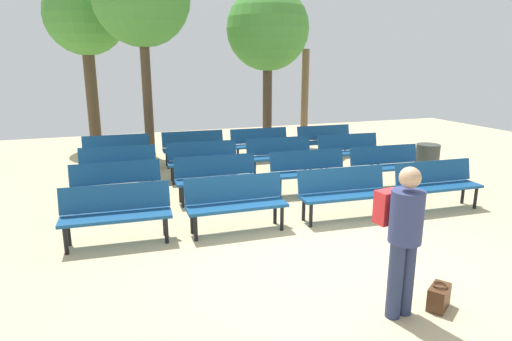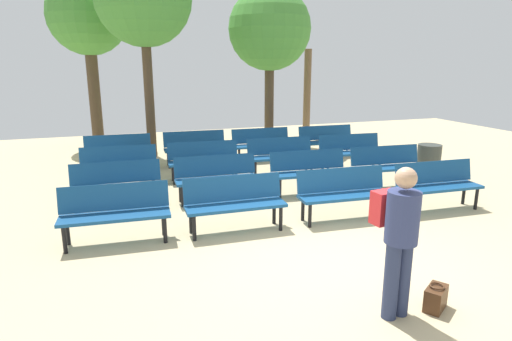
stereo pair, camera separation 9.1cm
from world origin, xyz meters
TOP-DOWN VIEW (x-y plane):
  - ground_plane at (0.00, 0.00)m, footprint 24.00×24.00m
  - bench_r0_c0 at (-2.71, 1.71)m, footprint 1.62×0.57m
  - bench_r0_c1 at (-0.88, 1.59)m, footprint 1.61×0.52m
  - bench_r0_c2 at (1.03, 1.50)m, footprint 1.63×0.58m
  - bench_r0_c3 at (2.91, 1.40)m, footprint 1.62×0.55m
  - bench_r1_c0 at (-2.65, 3.25)m, footprint 1.61×0.52m
  - bench_r1_c1 at (-0.79, 3.20)m, footprint 1.62×0.54m
  - bench_r1_c2 at (1.13, 3.06)m, footprint 1.63×0.59m
  - bench_r1_c3 at (2.93, 2.96)m, footprint 1.63×0.59m
  - bench_r2_c0 at (-2.56, 4.80)m, footprint 1.63×0.57m
  - bench_r2_c1 at (-0.71, 4.76)m, footprint 1.63×0.59m
  - bench_r2_c2 at (1.15, 4.67)m, footprint 1.62×0.57m
  - bench_r2_c3 at (2.98, 4.56)m, footprint 1.63×0.60m
  - bench_r3_c0 at (-2.53, 6.35)m, footprint 1.62×0.53m
  - bench_r3_c1 at (-0.61, 6.31)m, footprint 1.62×0.54m
  - bench_r3_c2 at (1.20, 6.20)m, footprint 1.61×0.52m
  - bench_r3_c3 at (3.11, 6.07)m, footprint 1.61×0.53m
  - tree_0 at (-3.06, 10.03)m, footprint 2.41×2.41m
  - tree_2 at (2.07, 7.98)m, footprint 2.47×2.47m
  - tree_3 at (3.93, 9.19)m, footprint 0.25×0.25m
  - visitor_with_backpack at (0.07, -1.28)m, footprint 0.38×0.55m
  - handbag at (0.58, -1.35)m, footprint 0.37×0.33m
  - trash_bin at (4.43, 3.44)m, footprint 0.54×0.54m

SIDE VIEW (x-z plane):
  - ground_plane at x=0.00m, z-range 0.00..0.00m
  - handbag at x=0.58m, z-range -0.01..0.28m
  - trash_bin at x=4.43m, z-range 0.00..0.75m
  - bench_r0_c0 at x=-2.71m, z-range 0.07..0.94m
  - bench_r0_c1 at x=-0.88m, z-range 0.07..0.94m
  - bench_r0_c2 at x=1.03m, z-range 0.07..0.94m
  - bench_r0_c3 at x=2.91m, z-range 0.07..0.94m
  - bench_r1_c0 at x=-2.65m, z-range 0.07..0.94m
  - bench_r1_c1 at x=-0.79m, z-range 0.07..0.94m
  - bench_r1_c2 at x=1.13m, z-range 0.07..0.94m
  - bench_r1_c3 at x=2.93m, z-range 0.07..0.94m
  - bench_r2_c0 at x=-2.56m, z-range 0.07..0.94m
  - bench_r2_c1 at x=-0.71m, z-range 0.07..0.94m
  - bench_r2_c2 at x=1.15m, z-range 0.07..0.94m
  - bench_r2_c3 at x=2.98m, z-range 0.07..0.94m
  - bench_r3_c0 at x=-2.53m, z-range 0.07..0.94m
  - bench_r3_c1 at x=-0.61m, z-range 0.07..0.94m
  - bench_r3_c2 at x=1.20m, z-range 0.07..0.94m
  - bench_r3_c3 at x=3.11m, z-range 0.07..0.94m
  - visitor_with_backpack at x=0.07m, z-range 0.11..1.76m
  - tree_3 at x=3.93m, z-range 0.00..3.05m
  - tree_2 at x=2.07m, z-range 1.14..5.96m
  - tree_0 at x=-3.06m, z-range 1.33..6.54m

